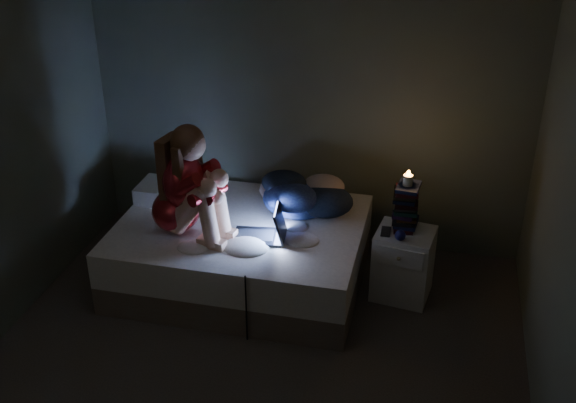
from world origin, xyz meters
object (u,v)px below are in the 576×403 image
(laptop, at_px, (258,222))
(candle, at_px, (408,179))
(bed, at_px, (241,252))
(phone, at_px, (386,233))
(nightstand, at_px, (403,264))
(woman, at_px, (174,179))

(laptop, bearing_deg, candle, 10.09)
(bed, relative_size, laptop, 4.92)
(laptop, distance_m, candle, 1.13)
(phone, bearing_deg, laptop, -176.75)
(laptop, relative_size, nightstand, 0.68)
(bed, relative_size, candle, 23.24)
(laptop, bearing_deg, phone, 4.89)
(woman, height_order, nightstand, woman)
(woman, distance_m, laptop, 0.68)
(candle, bearing_deg, phone, -132.39)
(laptop, xyz_separation_m, nightstand, (1.06, 0.26, -0.37))
(woman, bearing_deg, candle, 23.85)
(woman, height_order, laptop, woman)
(candle, bearing_deg, laptop, -162.31)
(woman, distance_m, nightstand, 1.82)
(bed, xyz_separation_m, candle, (1.23, 0.15, 0.70))
(nightstand, bearing_deg, candle, 115.34)
(nightstand, relative_size, phone, 3.95)
(woman, distance_m, phone, 1.60)
(phone, bearing_deg, woman, -179.78)
(woman, bearing_deg, phone, 20.26)
(nightstand, bearing_deg, bed, -168.45)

